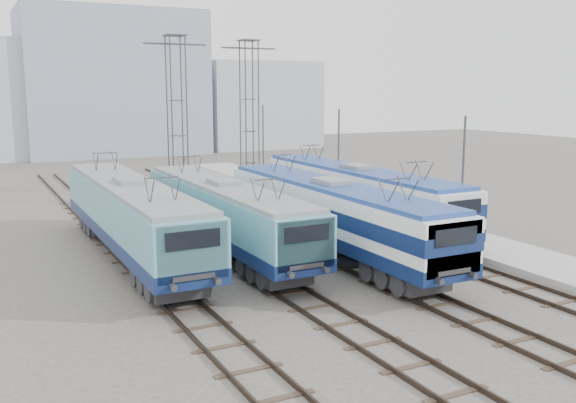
# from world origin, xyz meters

# --- Properties ---
(ground) EXTENTS (160.00, 160.00, 0.00)m
(ground) POSITION_xyz_m (0.00, 0.00, 0.00)
(ground) COLOR #514C47
(platform) EXTENTS (4.00, 70.00, 0.30)m
(platform) POSITION_xyz_m (10.20, 8.00, 0.15)
(platform) COLOR #9E9E99
(platform) RESTS_ON ground
(locomotive_far_left) EXTENTS (2.98, 18.82, 3.54)m
(locomotive_far_left) POSITION_xyz_m (-6.75, 8.10, 2.34)
(locomotive_far_left) COLOR #0F1F4C
(locomotive_far_left) RESTS_ON ground
(locomotive_center_left) EXTENTS (2.79, 17.61, 3.31)m
(locomotive_center_left) POSITION_xyz_m (-2.25, 7.21, 2.20)
(locomotive_center_left) COLOR #0F1F4C
(locomotive_center_left) RESTS_ON ground
(locomotive_center_right) EXTENTS (2.89, 18.25, 3.43)m
(locomotive_center_right) POSITION_xyz_m (2.25, 4.21, 2.33)
(locomotive_center_right) COLOR #0F1F4C
(locomotive_center_right) RESTS_ON ground
(locomotive_far_right) EXTENTS (2.89, 18.28, 3.44)m
(locomotive_far_right) POSITION_xyz_m (6.75, 8.72, 2.33)
(locomotive_far_right) COLOR #0F1F4C
(locomotive_far_right) RESTS_ON ground
(catenary_tower_west) EXTENTS (4.50, 1.20, 12.00)m
(catenary_tower_west) POSITION_xyz_m (0.00, 22.00, 6.64)
(catenary_tower_west) COLOR #3F4247
(catenary_tower_west) RESTS_ON ground
(catenary_tower_east) EXTENTS (4.50, 1.20, 12.00)m
(catenary_tower_east) POSITION_xyz_m (6.50, 24.00, 6.64)
(catenary_tower_east) COLOR #3F4247
(catenary_tower_east) RESTS_ON ground
(mast_front) EXTENTS (0.12, 0.12, 7.00)m
(mast_front) POSITION_xyz_m (8.60, 2.00, 3.50)
(mast_front) COLOR #3F4247
(mast_front) RESTS_ON ground
(mast_mid) EXTENTS (0.12, 0.12, 7.00)m
(mast_mid) POSITION_xyz_m (8.60, 14.00, 3.50)
(mast_mid) COLOR #3F4247
(mast_mid) RESTS_ON ground
(mast_rear) EXTENTS (0.12, 0.12, 7.00)m
(mast_rear) POSITION_xyz_m (8.60, 26.00, 3.50)
(mast_rear) COLOR #3F4247
(mast_rear) RESTS_ON ground
(building_center) EXTENTS (22.00, 14.00, 18.00)m
(building_center) POSITION_xyz_m (4.00, 62.00, 9.00)
(building_center) COLOR #8C9BAF
(building_center) RESTS_ON ground
(building_east) EXTENTS (16.00, 12.00, 12.00)m
(building_east) POSITION_xyz_m (24.00, 62.00, 6.00)
(building_east) COLOR #A6AFB8
(building_east) RESTS_ON ground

